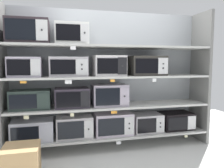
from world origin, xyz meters
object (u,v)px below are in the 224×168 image
object	(u,v)px
microwave_9	(69,67)
microwave_11	(146,66)
microwave_8	(26,67)
microwave_10	(109,66)
microwave_4	(176,121)
microwave_13	(72,34)
shipping_carton	(21,163)
microwave_6	(72,97)
microwave_0	(33,130)
microwave_12	(29,32)
microwave_2	(113,123)
microwave_1	(74,126)
microwave_7	(109,95)
microwave_3	(146,122)
microwave_5	(31,99)

from	to	relation	value
microwave_9	microwave_11	size ratio (longest dim) A/B	0.98
microwave_11	microwave_8	bearing A→B (deg)	-180.00
microwave_10	microwave_4	bearing A→B (deg)	-0.00
microwave_13	shipping_carton	world-z (taller)	microwave_13
microwave_6	microwave_10	bearing A→B (deg)	0.01
microwave_0	microwave_11	world-z (taller)	microwave_11
microwave_8	microwave_12	distance (m)	0.48
microwave_2	shipping_carton	bearing A→B (deg)	-150.63
microwave_1	microwave_4	distance (m)	1.68
microwave_1	microwave_7	bearing A→B (deg)	0.01
microwave_9	microwave_3	bearing A→B (deg)	-0.02
microwave_6	microwave_10	size ratio (longest dim) A/B	1.05
microwave_4	microwave_6	xyz separation A→B (m)	(-1.71, -0.00, 0.46)
microwave_13	microwave_8	bearing A→B (deg)	-179.99
shipping_carton	microwave_3	bearing A→B (deg)	21.11
microwave_1	microwave_9	xyz separation A→B (m)	(-0.07, 0.00, 0.89)
microwave_1	microwave_4	size ratio (longest dim) A/B	1.00
microwave_10	shipping_carton	distance (m)	1.73
microwave_5	microwave_8	bearing A→B (deg)	-179.81
microwave_1	microwave_11	size ratio (longest dim) A/B	0.96
microwave_8	microwave_9	bearing A→B (deg)	0.01
microwave_7	shipping_carton	xyz separation A→B (m)	(-1.17, -0.69, -0.63)
microwave_9	microwave_6	bearing A→B (deg)	-0.23
microwave_0	shipping_carton	distance (m)	0.71
microwave_6	microwave_9	xyz separation A→B (m)	(-0.04, 0.00, 0.45)
microwave_13	microwave_5	bearing A→B (deg)	179.99
microwave_4	microwave_13	bearing A→B (deg)	180.00
microwave_3	shipping_carton	world-z (taller)	microwave_3
microwave_3	microwave_10	distance (m)	1.10
microwave_0	microwave_12	xyz separation A→B (m)	(-0.01, -0.00, 1.38)
microwave_1	microwave_10	world-z (taller)	microwave_10
microwave_8	microwave_13	size ratio (longest dim) A/B	0.93
microwave_8	microwave_1	bearing A→B (deg)	-0.02
microwave_3	microwave_12	distance (m)	2.23
microwave_6	microwave_11	size ratio (longest dim) A/B	0.89
microwave_3	microwave_7	distance (m)	0.77
microwave_0	microwave_5	distance (m)	0.44
microwave_5	microwave_8	size ratio (longest dim) A/B	1.24
microwave_4	shipping_carton	xyz separation A→B (m)	(-2.32, -0.69, -0.16)
microwave_4	microwave_3	bearing A→B (deg)	-179.98
microwave_13	microwave_6	bearing A→B (deg)	-179.35
microwave_8	microwave_3	bearing A→B (deg)	-0.01
microwave_9	microwave_10	bearing A→B (deg)	-0.00
microwave_1	shipping_carton	xyz separation A→B (m)	(-0.63, -0.69, -0.18)
microwave_2	microwave_6	world-z (taller)	microwave_6
microwave_1	microwave_2	xyz separation A→B (m)	(0.59, 0.00, 0.01)
microwave_8	microwave_10	xyz separation A→B (m)	(1.18, 0.00, 0.01)
microwave_5	microwave_8	distance (m)	0.46
microwave_0	microwave_11	xyz separation A→B (m)	(1.72, -0.00, 0.91)
microwave_1	microwave_2	world-z (taller)	microwave_2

